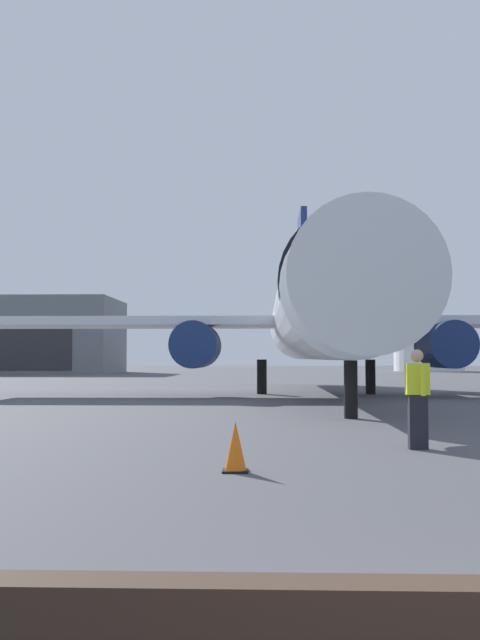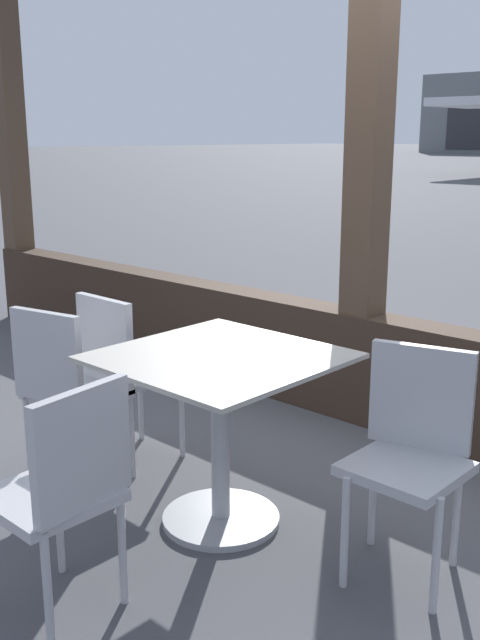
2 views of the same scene
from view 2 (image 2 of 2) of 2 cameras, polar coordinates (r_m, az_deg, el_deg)
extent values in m
cube|color=#38281E|center=(4.46, 9.32, -3.55)|extent=(7.78, 0.24, 0.65)
cube|color=#4C3828|center=(7.07, -17.43, 13.96)|extent=(0.20, 0.20, 3.44)
cube|color=#4C3828|center=(4.25, 10.08, 14.69)|extent=(0.20, 0.20, 3.44)
cube|color=#ADA89E|center=(3.07, -1.59, -2.91)|extent=(0.90, 0.90, 0.02)
cylinder|color=#9EA0A5|center=(3.21, -1.54, -9.54)|extent=(0.08, 0.08, 0.75)
cylinder|color=#9EA0A5|center=(3.37, -1.50, -15.19)|extent=(0.52, 0.52, 0.03)
cube|color=#B2B2B7|center=(2.70, -14.60, -13.18)|extent=(0.40, 0.40, 0.04)
cube|color=#B2B2B7|center=(2.48, -12.21, -9.81)|extent=(0.09, 0.40, 0.41)
cylinder|color=#B2B2B7|center=(3.01, -13.93, -14.89)|extent=(0.03, 0.03, 0.45)
cylinder|color=#B2B2B7|center=(2.60, -14.76, -19.98)|extent=(0.03, 0.03, 0.45)
cylinder|color=#B2B2B7|center=(2.79, -9.17, -17.13)|extent=(0.03, 0.03, 0.45)
cube|color=#B2B2B7|center=(3.84, -8.22, -4.13)|extent=(0.40, 0.40, 0.04)
cube|color=#B2B2B7|center=(3.67, -10.51, -1.42)|extent=(0.40, 0.04, 0.41)
cylinder|color=#B2B2B7|center=(4.15, -7.77, -6.18)|extent=(0.03, 0.03, 0.47)
cylinder|color=#B2B2B7|center=(3.91, -4.56, -7.39)|extent=(0.03, 0.03, 0.47)
cylinder|color=#B2B2B7|center=(3.95, -11.59, -7.37)|extent=(0.03, 0.03, 0.47)
cylinder|color=#B2B2B7|center=(3.70, -8.46, -8.76)|extent=(0.03, 0.03, 0.47)
cube|color=#B2B2B7|center=(2.87, 12.77, -11.24)|extent=(0.40, 0.40, 0.04)
cube|color=#B2B2B7|center=(2.95, 13.94, -5.85)|extent=(0.40, 0.14, 0.41)
cylinder|color=#B2B2B7|center=(2.80, 15.06, -17.36)|extent=(0.03, 0.03, 0.45)
cylinder|color=#B2B2B7|center=(2.87, 8.18, -16.09)|extent=(0.03, 0.03, 0.45)
cylinder|color=#B2B2B7|center=(3.09, 16.53, -14.27)|extent=(0.03, 0.03, 0.45)
cylinder|color=#B2B2B7|center=(3.16, 10.32, -13.24)|extent=(0.03, 0.03, 0.45)
cube|color=#B2B2B7|center=(3.65, -12.60, -5.65)|extent=(0.40, 0.40, 0.04)
cube|color=#B2B2B7|center=(3.46, -14.83, -2.82)|extent=(0.40, 0.12, 0.43)
cylinder|color=#B2B2B7|center=(3.95, -12.56, -7.58)|extent=(0.03, 0.03, 0.45)
cylinder|color=#B2B2B7|center=(3.74, -8.70, -8.66)|extent=(0.03, 0.03, 0.45)
cylinder|color=#B2B2B7|center=(3.73, -16.14, -9.13)|extent=(0.03, 0.03, 0.45)
cylinder|color=#B2B2B7|center=(3.51, -12.24, -10.42)|extent=(0.03, 0.03, 0.45)
camera|label=1|loc=(3.77, -40.94, 9.57)|focal=40.81mm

